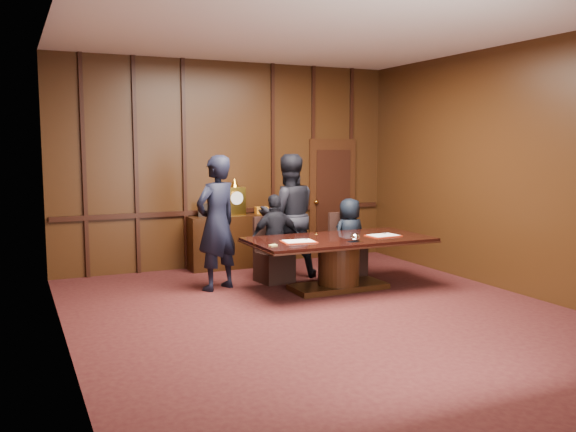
% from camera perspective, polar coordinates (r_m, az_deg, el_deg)
% --- Properties ---
extents(room, '(7.00, 7.04, 3.50)m').
position_cam_1_polar(room, '(7.51, 3.51, 3.85)').
color(room, black).
rests_on(room, ground).
extents(sideboard, '(1.60, 0.45, 1.54)m').
position_cam_1_polar(sideboard, '(10.47, -4.97, -2.18)').
color(sideboard, black).
rests_on(sideboard, ground).
extents(conference_table, '(2.62, 1.32, 0.76)m').
position_cam_1_polar(conference_table, '(8.85, 4.77, -3.64)').
color(conference_table, black).
rests_on(conference_table, ground).
extents(folder_left, '(0.50, 0.38, 0.02)m').
position_cam_1_polar(folder_left, '(8.39, 0.99, -2.40)').
color(folder_left, '#9B240E').
rests_on(folder_left, conference_table).
extents(folder_right, '(0.48, 0.36, 0.02)m').
position_cam_1_polar(folder_right, '(9.05, 8.90, -1.82)').
color(folder_right, '#9B240E').
rests_on(folder_right, conference_table).
extents(inkstand, '(0.20, 0.14, 0.12)m').
position_cam_1_polar(inkstand, '(8.42, 6.30, -2.09)').
color(inkstand, white).
rests_on(inkstand, conference_table).
extents(notepad, '(0.11, 0.09, 0.01)m').
position_cam_1_polar(notepad, '(8.10, -1.40, -2.74)').
color(notepad, '#D1C366').
rests_on(notepad, conference_table).
extents(chair_left, '(0.54, 0.54, 0.99)m').
position_cam_1_polar(chair_left, '(9.38, -1.38, -4.38)').
color(chair_left, black).
rests_on(chair_left, ground).
extents(chair_right, '(0.49, 0.49, 0.99)m').
position_cam_1_polar(chair_right, '(9.96, 5.54, -3.76)').
color(chair_right, black).
rests_on(chair_right, ground).
extents(signatory_left, '(0.81, 0.37, 1.35)m').
position_cam_1_polar(signatory_left, '(9.24, -1.18, -2.13)').
color(signatory_left, black).
rests_on(signatory_left, ground).
extents(signatory_right, '(0.65, 0.46, 1.24)m').
position_cam_1_polar(signatory_right, '(9.84, 5.79, -1.95)').
color(signatory_right, black).
rests_on(signatory_right, ground).
extents(witness_left, '(0.84, 0.72, 1.95)m').
position_cam_1_polar(witness_left, '(8.82, -6.69, -0.65)').
color(witness_left, black).
rests_on(witness_left, ground).
extents(witness_right, '(1.07, 0.90, 1.95)m').
position_cam_1_polar(witness_right, '(9.64, 0.02, 0.02)').
color(witness_right, black).
rests_on(witness_right, ground).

